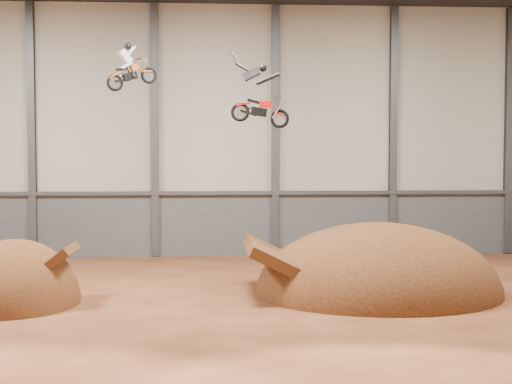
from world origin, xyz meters
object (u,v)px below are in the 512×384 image
(landing_ramp, at_px, (378,293))
(fmx_rider_a, at_px, (134,63))
(fmx_rider_b, at_px, (258,91))
(takeoff_ramp, at_px, (14,304))

(landing_ramp, xyz_separation_m, fmx_rider_a, (-10.11, 2.64, 9.61))
(landing_ramp, height_order, fmx_rider_a, fmx_rider_a)
(fmx_rider_a, distance_m, fmx_rider_b, 6.07)
(fmx_rider_a, bearing_deg, takeoff_ramp, -162.45)
(landing_ramp, distance_m, fmx_rider_a, 14.19)
(takeoff_ramp, xyz_separation_m, fmx_rider_b, (9.37, 1.02, 8.20))
(takeoff_ramp, bearing_deg, landing_ramp, 4.85)
(fmx_rider_b, bearing_deg, takeoff_ramp, -162.29)
(takeoff_ramp, relative_size, landing_ramp, 0.57)
(fmx_rider_a, xyz_separation_m, fmx_rider_b, (5.19, -2.83, -1.41))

